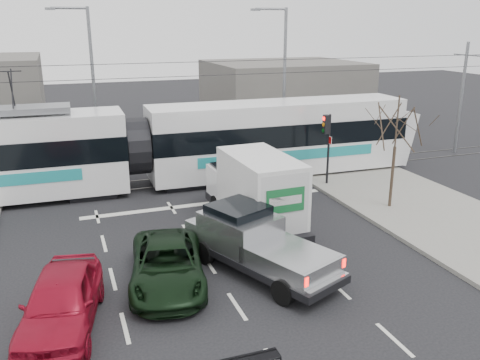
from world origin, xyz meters
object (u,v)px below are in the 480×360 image
object	(u,v)px
tram	(136,148)
navy_pickup	(257,169)
silver_pickup	(253,241)
traffic_signal	(327,134)
box_truck	(255,191)
bare_tree	(397,127)
street_lamp_near	(282,73)
street_lamp_far	(90,76)
red_car	(61,301)
green_car	(167,265)

from	to	relation	value
tram	navy_pickup	size ratio (longest dim) A/B	5.85
silver_pickup	navy_pickup	world-z (taller)	silver_pickup
traffic_signal	box_truck	world-z (taller)	traffic_signal
bare_tree	traffic_signal	xyz separation A→B (m)	(-1.13, 4.00, -1.05)
traffic_signal	street_lamp_near	xyz separation A→B (m)	(0.84, 7.50, 2.37)
tram	box_truck	distance (m)	7.78
traffic_signal	street_lamp_near	world-z (taller)	street_lamp_near
tram	street_lamp_far	bearing A→B (deg)	103.85
navy_pickup	red_car	xyz separation A→B (m)	(-9.61, -9.68, -0.22)
box_truck	red_car	distance (m)	9.16
bare_tree	green_car	distance (m)	11.88
bare_tree	tram	size ratio (longest dim) A/B	0.17
street_lamp_far	navy_pickup	size ratio (longest dim) A/B	1.78
traffic_signal	street_lamp_far	size ratio (longest dim) A/B	0.40
tram	green_car	distance (m)	10.47
street_lamp_far	green_car	size ratio (longest dim) A/B	1.81
navy_pickup	silver_pickup	bearing A→B (deg)	-106.89
tram	navy_pickup	distance (m)	6.18
red_car	street_lamp_far	bearing A→B (deg)	94.41
navy_pickup	bare_tree	bearing A→B (deg)	-40.92
navy_pickup	green_car	size ratio (longest dim) A/B	1.02
street_lamp_far	red_car	xyz separation A→B (m)	(-2.40, -18.36, -4.31)
tram	box_truck	xyz separation A→B (m)	(3.76, -6.79, -0.59)
silver_pickup	box_truck	world-z (taller)	box_truck
street_lamp_far	silver_pickup	xyz separation A→B (m)	(3.81, -16.91, -4.05)
street_lamp_far	box_truck	xyz separation A→B (m)	(5.26, -13.39, -3.56)
silver_pickup	green_car	size ratio (longest dim) A/B	1.24
traffic_signal	tram	xyz separation A→B (m)	(-9.16, 2.90, -0.60)
red_car	box_truck	bearing A→B (deg)	44.86
red_car	navy_pickup	bearing A→B (deg)	57.05
bare_tree	box_truck	size ratio (longest dim) A/B	0.78
navy_pickup	traffic_signal	bearing A→B (deg)	-7.82
bare_tree	street_lamp_near	world-z (taller)	street_lamp_near
street_lamp_far	tram	bearing A→B (deg)	-77.20
bare_tree	street_lamp_far	size ratio (longest dim) A/B	0.56
bare_tree	street_lamp_near	size ratio (longest dim) A/B	0.56
street_lamp_near	street_lamp_far	world-z (taller)	same
street_lamp_far	green_car	distance (m)	17.53
green_car	silver_pickup	bearing A→B (deg)	11.57
street_lamp_far	bare_tree	bearing A→B (deg)	-48.88
traffic_signal	silver_pickup	bearing A→B (deg)	-132.72
bare_tree	navy_pickup	world-z (taller)	bare_tree
bare_tree	red_car	world-z (taller)	bare_tree
street_lamp_near	navy_pickup	bearing A→B (deg)	-122.70
tram	green_car	size ratio (longest dim) A/B	5.97
tram	silver_pickup	xyz separation A→B (m)	(2.31, -10.31, -1.08)
street_lamp_far	tram	distance (m)	7.39
traffic_signal	red_car	world-z (taller)	traffic_signal
tram	silver_pickup	size ratio (longest dim) A/B	4.80
box_truck	green_car	bearing A→B (deg)	-143.24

